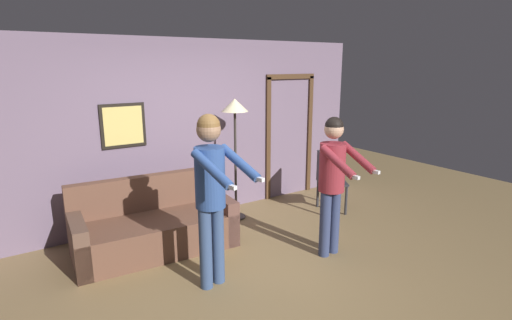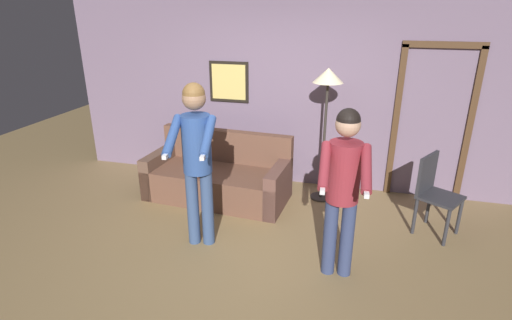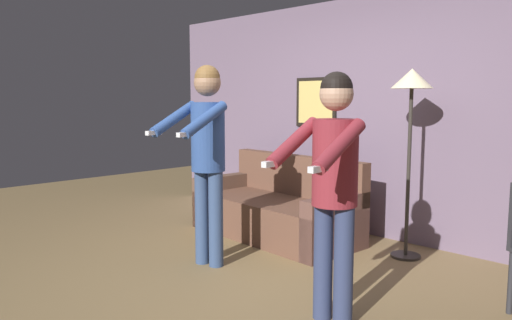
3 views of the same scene
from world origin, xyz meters
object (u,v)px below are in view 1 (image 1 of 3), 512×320
torchiere_lamp (235,117)px  dining_chair_distant (327,178)px  person_standing_left (211,184)px  person_standing_right (333,174)px  couch (154,228)px

torchiere_lamp → dining_chair_distant: 1.73m
person_standing_left → dining_chair_distant: bearing=20.7°
torchiere_lamp → person_standing_right: torchiere_lamp is taller
person_standing_left → person_standing_right: person_standing_left is taller
couch → torchiere_lamp: (1.37, 0.32, 1.24)m
person_standing_right → couch: bearing=142.2°
dining_chair_distant → couch: bearing=175.3°
person_standing_right → person_standing_left: bearing=173.7°
torchiere_lamp → person_standing_right: (0.33, -1.64, -0.51)m
torchiere_lamp → person_standing_right: 1.75m
person_standing_left → dining_chair_distant: size_ratio=1.93×
couch → person_standing_right: 2.27m
couch → torchiere_lamp: bearing=13.2°
person_standing_left → couch: bearing=100.4°
person_standing_right → dining_chair_distant: bearing=48.3°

